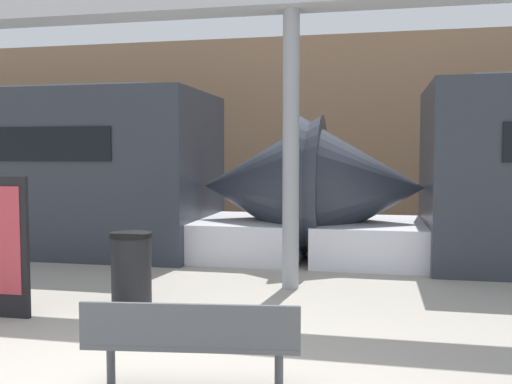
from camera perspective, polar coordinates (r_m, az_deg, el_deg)
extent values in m
cube|color=#937051|center=(15.16, 4.78, 5.98)|extent=(56.00, 0.20, 5.00)
cone|color=#2D333D|center=(10.47, 10.40, 0.46)|extent=(2.25, 2.63, 2.63)
cube|color=silver|center=(10.57, 11.50, -4.80)|extent=(2.03, 2.46, 0.70)
cone|color=#2D333D|center=(10.67, 0.65, 0.58)|extent=(2.25, 2.63, 2.63)
cube|color=silver|center=(10.81, -0.47, -4.53)|extent=(2.03, 2.46, 0.70)
cube|color=#4C4F54|center=(4.74, -6.24, -14.60)|extent=(1.75, 0.66, 0.04)
cube|color=#4C4F54|center=(4.50, -6.74, -13.12)|extent=(1.70, 0.26, 0.34)
cylinder|color=#4C4F54|center=(4.98, -14.31, -16.44)|extent=(0.07, 0.07, 0.40)
cylinder|color=#4C4F54|center=(4.74, 2.31, -17.37)|extent=(0.07, 0.07, 0.40)
cylinder|color=black|center=(7.40, -12.35, -7.80)|extent=(0.50, 0.50, 0.87)
cylinder|color=black|center=(7.33, -12.41, -4.22)|extent=(0.52, 0.52, 0.06)
cylinder|color=gray|center=(8.06, 3.51, 4.15)|extent=(0.24, 0.24, 3.93)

